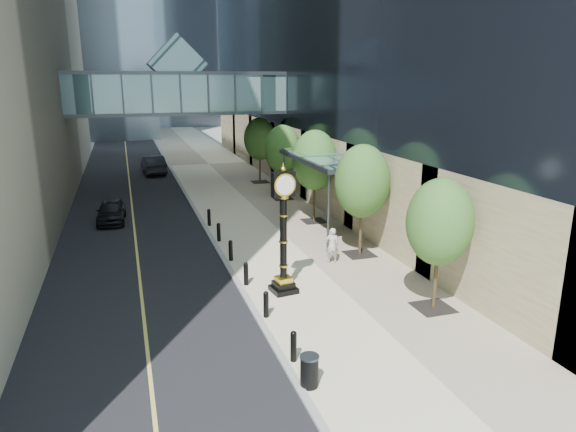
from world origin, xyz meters
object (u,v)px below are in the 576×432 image
at_px(car_near, 111,211).
at_px(car_far, 153,164).
at_px(street_clock, 283,239).
at_px(pedestrian, 332,245).
at_px(trash_bin, 309,372).

bearing_deg(car_near, car_far, 80.40).
relative_size(street_clock, car_far, 1.03).
height_order(street_clock, pedestrian, street_clock).
bearing_deg(street_clock, car_near, 108.43).
bearing_deg(street_clock, car_far, 87.96).
bearing_deg(car_near, pedestrian, -44.82).
relative_size(pedestrian, car_near, 0.43).
bearing_deg(car_far, pedestrian, 98.93).
distance_m(street_clock, pedestrian, 4.39).
xyz_separation_m(trash_bin, car_far, (-2.03, 36.65, 0.35)).
height_order(street_clock, car_near, street_clock).
bearing_deg(trash_bin, car_far, 93.18).
height_order(trash_bin, car_far, car_far).
height_order(pedestrian, car_near, pedestrian).
bearing_deg(pedestrian, car_far, -64.28).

